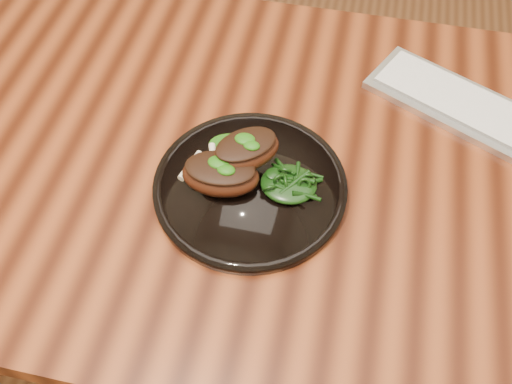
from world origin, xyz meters
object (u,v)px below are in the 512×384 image
greens_heap (289,182)px  keyboard (484,116)px  lamb_chop_front (220,174)px  plate (250,186)px  desk (247,185)px

greens_heap → keyboard: size_ratio=0.21×
lamb_chop_front → keyboard: size_ratio=0.30×
lamb_chop_front → greens_heap: size_ratio=1.47×
lamb_chop_front → greens_heap: lamb_chop_front is taller
plate → greens_heap: bearing=5.2°
desk → keyboard: size_ratio=3.89×
lamb_chop_front → keyboard: (0.39, 0.24, -0.03)m
plate → greens_heap: (0.06, 0.01, 0.02)m
plate → lamb_chop_front: lamb_chop_front is taller
keyboard → desk: bearing=-156.8°
plate → lamb_chop_front: (-0.04, -0.01, 0.03)m
desk → lamb_chop_front: (-0.02, -0.08, 0.12)m
plate → lamb_chop_front: size_ratio=2.36×
desk → greens_heap: size_ratio=18.88×
desk → plate: bearing=-72.5°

